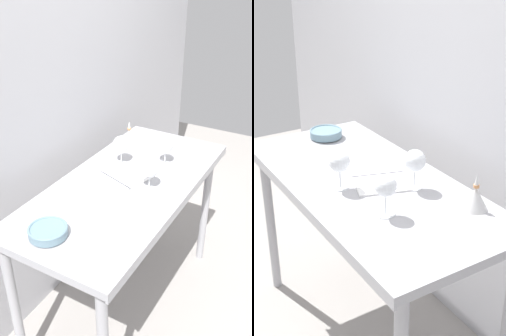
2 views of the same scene
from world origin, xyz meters
TOP-DOWN VIEW (x-y plane):
  - ground_plane at (0.00, 0.00)m, footprint 6.00×6.00m
  - back_wall at (0.00, 0.49)m, footprint 3.80×0.04m
  - steel_counter at (0.00, -0.01)m, footprint 1.40×0.65m
  - wine_glass_far_right at (0.17, 0.12)m, footprint 0.09×0.09m
  - wine_glass_near_right at (0.28, -0.10)m, footprint 0.09×0.09m
  - wine_glass_near_center at (-0.00, -0.14)m, footprint 0.09×0.09m
  - open_notebook at (-0.02, 0.05)m, footprint 0.41×0.33m
  - tasting_sheet_upper at (-0.30, 0.03)m, footprint 0.21×0.28m
  - tasting_bowl at (-0.55, 0.06)m, footprint 0.17×0.17m
  - decanter_funnel at (0.43, 0.22)m, footprint 0.10×0.10m

SIDE VIEW (x-z plane):
  - ground_plane at x=0.00m, z-range 0.00..0.00m
  - steel_counter at x=0.00m, z-range 0.34..1.24m
  - tasting_sheet_upper at x=-0.30m, z-range 0.90..0.90m
  - open_notebook at x=-0.02m, z-range 0.90..0.91m
  - tasting_bowl at x=-0.55m, z-range 0.90..0.95m
  - decanter_funnel at x=0.43m, z-range 0.87..1.02m
  - wine_glass_near_right at x=0.28m, z-range 0.93..1.10m
  - wine_glass_near_center at x=0.00m, z-range 0.93..1.10m
  - wine_glass_far_right at x=0.17m, z-range 0.94..1.11m
  - back_wall at x=0.00m, z-range 0.00..2.60m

